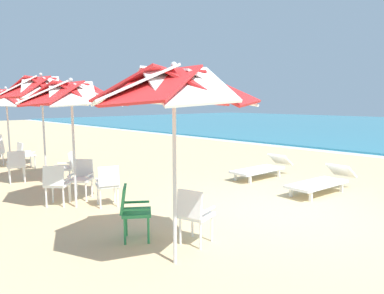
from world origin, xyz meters
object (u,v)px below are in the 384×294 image
Objects in this scene: plastic_chair_6 at (67,166)px; sun_lounger_2 at (262,168)px; beach_umbrella_1 at (71,96)px; plastic_chair_1 at (132,209)px; plastic_chair_5 at (16,164)px; beach_umbrella_0 at (174,89)px; plastic_chair_2 at (108,183)px; sun_lounger_1 at (322,181)px; beach_umbrella_2 at (42,89)px; beach_umbrella_3 at (6,99)px; plastic_chair_3 at (56,183)px; plastic_chair_4 at (82,176)px; plastic_chair_7 at (24,154)px; plastic_chair_0 at (194,213)px.

sun_lounger_2 is at bearing 56.15° from plastic_chair_6.
beach_umbrella_1 is 5.58m from sun_lounger_2.
plastic_chair_1 is 5.43m from plastic_chair_5.
beach_umbrella_0 is 3.50m from plastic_chair_2.
sun_lounger_1 is at bearing 38.59° from plastic_chair_5.
plastic_chair_5 is 0.40× the size of sun_lounger_2.
beach_umbrella_3 is (-2.96, 0.01, -0.23)m from beach_umbrella_2.
plastic_chair_6 is (0.48, 0.35, -1.97)m from beach_umbrella_2.
plastic_chair_3 is 5.53m from sun_lounger_2.
plastic_chair_4 is 4.49m from plastic_chair_7.
plastic_chair_2 is 1.00× the size of plastic_chair_4.
beach_umbrella_0 is 3.06× the size of plastic_chair_3.
beach_umbrella_0 is at bearing -66.15° from sun_lounger_2.
plastic_chair_6 is (-2.00, 0.72, -1.77)m from beach_umbrella_1.
plastic_chair_1 reaches higher than sun_lounger_1.
plastic_chair_0 is at bearing -1.74° from plastic_chair_7.
beach_umbrella_3 is 9.64m from sun_lounger_1.
beach_umbrella_3 reaches higher than beach_umbrella_1.
sun_lounger_1 is at bearing 51.10° from plastic_chair_4.
beach_umbrella_3 is at bearing -143.38° from sun_lounger_2.
plastic_chair_6 is at bearing 36.41° from beach_umbrella_2.
plastic_chair_3 and plastic_chair_7 have the same top height.
plastic_chair_5 is (-2.63, -0.56, 0.00)m from plastic_chair_4.
plastic_chair_1 is 4.32m from plastic_chair_6.
plastic_chair_1 is at bearing -19.38° from plastic_chair_2.
plastic_chair_6 is (-5.03, 0.27, 0.00)m from plastic_chair_0.
sun_lounger_1 is (3.29, 4.99, -0.22)m from plastic_chair_3.
beach_umbrella_1 is 3.02× the size of plastic_chair_2.
plastic_chair_5 reaches higher than sun_lounger_1.
plastic_chair_3 is (-3.67, -0.07, -1.81)m from beach_umbrella_0.
beach_umbrella_1 is 0.91× the size of beach_umbrella_2.
plastic_chair_4 is at bearing -179.75° from plastic_chair_0.
sun_lounger_2 is at bearing 36.62° from beach_umbrella_3.
sun_lounger_1 is at bearing 26.99° from plastic_chair_7.
plastic_chair_1 is at bearing -11.30° from plastic_chair_6.
plastic_chair_1 is (-0.79, -0.57, 0.00)m from plastic_chair_0.
plastic_chair_5 is (-6.22, -0.57, 0.00)m from plastic_chair_0.
plastic_chair_2 is at bearing 44.99° from plastic_chair_3.
plastic_chair_1 is 1.00× the size of plastic_chair_5.
sun_lounger_2 is (3.44, 4.76, -2.18)m from beach_umbrella_2.
beach_umbrella_2 is at bearing -178.17° from plastic_chair_4.
plastic_chair_1 reaches higher than sun_lounger_2.
beach_umbrella_1 is 1.91m from plastic_chair_4.
plastic_chair_0 is 3.46m from plastic_chair_3.
plastic_chair_3 is at bearing -123.40° from sun_lounger_1.
beach_umbrella_1 is 5.40m from plastic_chair_7.
plastic_chair_7 is at bearing -179.47° from plastic_chair_6.
beach_umbrella_0 is at bearing -65.91° from plastic_chair_0.
beach_umbrella_3 is 1.21× the size of sun_lounger_2.
beach_umbrella_3 is at bearing 173.09° from plastic_chair_3.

